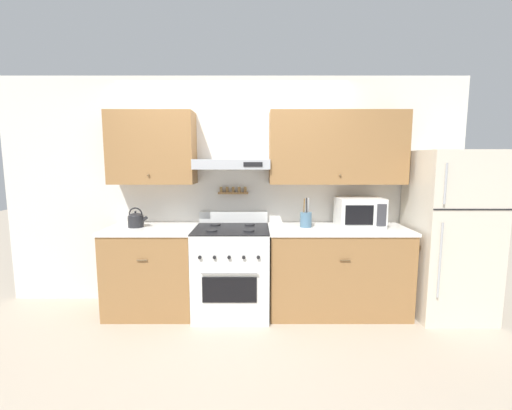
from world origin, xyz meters
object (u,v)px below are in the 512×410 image
object	(u,v)px
stove_range	(233,270)
tea_kettle	(137,219)
utensil_crock	(307,219)
microwave	(361,212)
refrigerator	(451,234)

from	to	relation	value
stove_range	tea_kettle	size ratio (longest dim) A/B	4.96
tea_kettle	utensil_crock	xyz separation A→B (m)	(1.81, 0.00, 0.00)
stove_range	microwave	world-z (taller)	microwave
refrigerator	utensil_crock	bearing A→B (deg)	176.86
stove_range	tea_kettle	distance (m)	1.16
refrigerator	microwave	distance (m)	0.95
refrigerator	tea_kettle	size ratio (longest dim) A/B	8.19
stove_range	utensil_crock	size ratio (longest dim) A/B	3.36
tea_kettle	microwave	world-z (taller)	microwave
refrigerator	microwave	xyz separation A→B (m)	(-0.92, 0.10, 0.21)
stove_range	microwave	distance (m)	1.50
utensil_crock	stove_range	bearing A→B (deg)	-175.42
microwave	stove_range	bearing A→B (deg)	-176.60
microwave	utensil_crock	xyz separation A→B (m)	(-0.57, -0.02, -0.07)
tea_kettle	refrigerator	bearing A→B (deg)	-1.42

